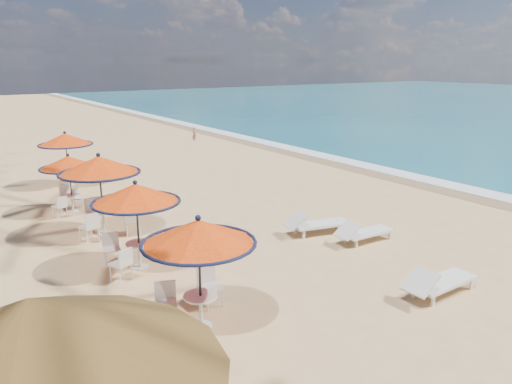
% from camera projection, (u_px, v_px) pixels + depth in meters
% --- Properties ---
extents(ground, '(160.00, 160.00, 0.00)m').
position_uv_depth(ground, '(392.00, 272.00, 12.99)').
color(ground, tan).
rests_on(ground, ground).
extents(foam_strip, '(1.20, 140.00, 0.04)m').
position_uv_depth(foam_strip, '(364.00, 166.00, 26.03)').
color(foam_strip, white).
rests_on(foam_strip, ground).
extents(wetsand_band, '(1.40, 140.00, 0.02)m').
position_uv_depth(wetsand_band, '(352.00, 168.00, 25.54)').
color(wetsand_band, olive).
rests_on(wetsand_band, ground).
extents(station_0, '(2.32, 2.32, 2.42)m').
position_uv_depth(station_0, '(197.00, 242.00, 9.90)').
color(station_0, black).
rests_on(station_0, ground).
extents(station_1, '(2.29, 2.29, 2.39)m').
position_uv_depth(station_1, '(133.00, 202.00, 12.75)').
color(station_1, black).
rests_on(station_1, ground).
extents(station_2, '(2.50, 2.50, 2.61)m').
position_uv_depth(station_2, '(100.00, 175.00, 15.35)').
color(station_2, black).
rests_on(station_2, ground).
extents(station_3, '(2.06, 2.11, 2.14)m').
position_uv_depth(station_3, '(69.00, 169.00, 17.76)').
color(station_3, black).
rests_on(station_3, ground).
extents(station_4, '(2.30, 2.41, 2.40)m').
position_uv_depth(station_4, '(67.00, 145.00, 21.61)').
color(station_4, black).
rests_on(station_4, ground).
extents(lounger_near, '(2.12, 0.71, 0.76)m').
position_uv_depth(lounger_near, '(438.00, 282.00, 11.57)').
color(lounger_near, silver).
rests_on(lounger_near, ground).
extents(lounger_mid, '(1.99, 0.67, 0.71)m').
position_uv_depth(lounger_mid, '(363.00, 232.00, 15.00)').
color(lounger_mid, silver).
rests_on(lounger_mid, ground).
extents(lounger_far, '(2.24, 1.15, 0.77)m').
position_uv_depth(lounger_far, '(315.00, 223.00, 15.72)').
color(lounger_far, silver).
rests_on(lounger_far, ground).
extents(palapa, '(4.02, 4.02, 3.07)m').
position_uv_depth(palapa, '(32.00, 343.00, 5.02)').
color(palapa, brown).
rests_on(palapa, ground).
extents(person, '(0.27, 0.38, 0.97)m').
position_uv_depth(person, '(194.00, 134.00, 33.94)').
color(person, '#8F6048').
rests_on(person, ground).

